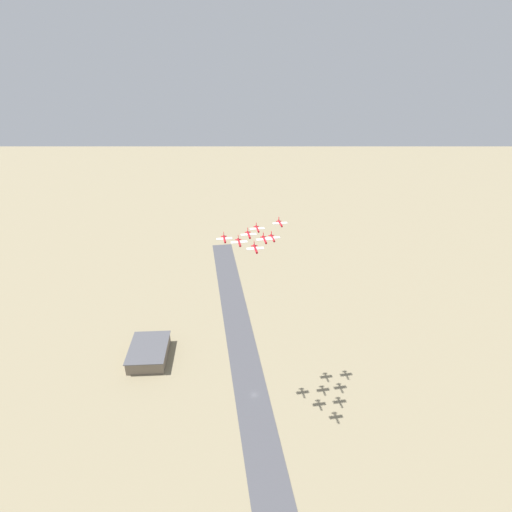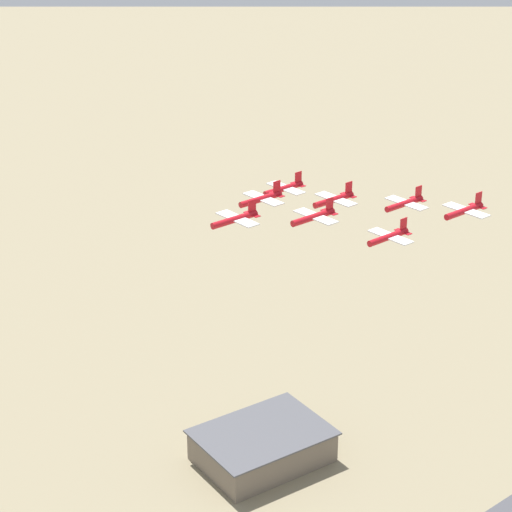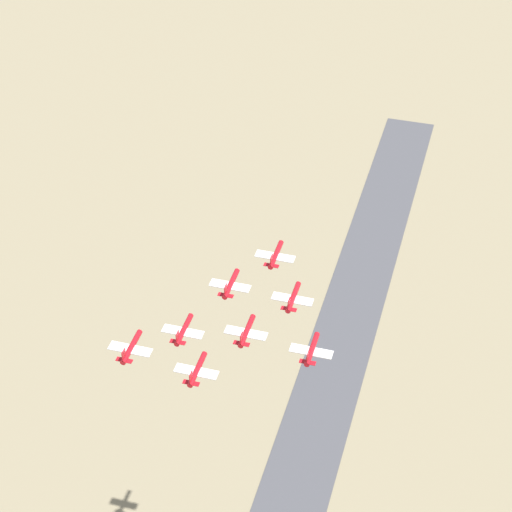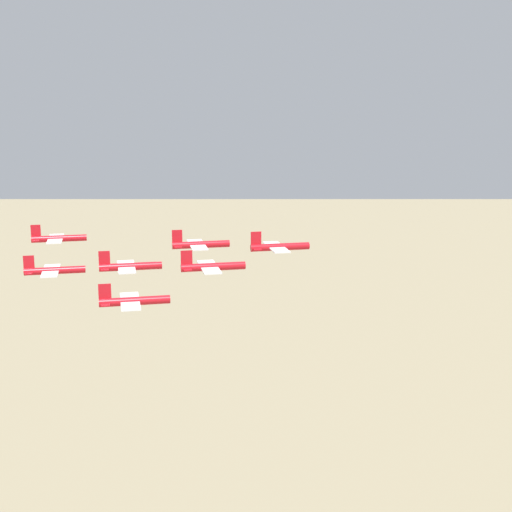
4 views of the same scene
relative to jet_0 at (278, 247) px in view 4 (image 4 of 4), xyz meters
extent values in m
cylinder|color=red|center=(0.36, 0.04, -0.04)|extent=(9.12, 2.06, 1.11)
cube|color=white|center=(-0.24, -0.03, -0.04)|extent=(3.30, 8.66, 0.18)
cube|color=red|center=(-3.34, -0.36, 1.34)|extent=(1.62, 0.31, 2.21)
cube|color=red|center=(-3.34, -0.36, -0.04)|extent=(1.44, 3.32, 0.12)
cylinder|color=red|center=(-11.49, 5.41, -0.52)|extent=(9.12, 2.06, 1.11)
cube|color=white|center=(-12.09, 5.35, -0.52)|extent=(3.30, 8.66, 0.18)
cube|color=red|center=(-15.19, 5.02, 0.86)|extent=(1.62, 0.31, 2.21)
cube|color=red|center=(-15.19, 5.02, -0.52)|extent=(1.44, 3.32, 0.12)
cylinder|color=red|center=(-10.09, -7.71, -1.10)|extent=(9.12, 2.06, 1.11)
cube|color=white|center=(-10.69, -7.77, -1.10)|extent=(3.30, 8.66, 0.18)
cube|color=red|center=(-13.79, -8.10, 0.28)|extent=(1.62, 0.31, 2.21)
cube|color=red|center=(-13.79, -8.10, -1.10)|extent=(1.44, 3.32, 0.12)
cylinder|color=red|center=(-23.34, 10.78, -4.98)|extent=(9.12, 2.06, 1.11)
cube|color=white|center=(-23.94, 10.72, -4.98)|extent=(3.30, 8.66, 0.18)
cube|color=red|center=(-27.04, 10.39, -3.60)|extent=(1.62, 0.31, 2.21)
cube|color=red|center=(-27.04, 10.39, -4.98)|extent=(1.44, 3.32, 0.12)
cylinder|color=red|center=(-21.95, -2.34, -2.05)|extent=(9.12, 2.06, 1.11)
cube|color=white|center=(-22.55, -2.40, -2.05)|extent=(3.30, 8.66, 0.18)
cube|color=red|center=(-25.65, -2.73, -0.67)|extent=(1.62, 0.31, 2.21)
cube|color=red|center=(-25.65, -2.73, -2.05)|extent=(1.44, 3.32, 0.12)
cylinder|color=red|center=(-20.55, -15.46, -3.60)|extent=(9.12, 2.06, 1.11)
cube|color=white|center=(-21.15, -15.52, -3.60)|extent=(3.30, 8.66, 0.18)
cube|color=red|center=(-24.25, -15.85, -2.22)|extent=(1.62, 0.31, 2.21)
cube|color=red|center=(-24.25, -15.85, -3.60)|extent=(1.44, 3.32, 0.12)
cylinder|color=red|center=(-35.20, 16.16, -1.15)|extent=(9.12, 2.06, 1.11)
cube|color=white|center=(-35.80, 16.09, -1.15)|extent=(3.30, 8.66, 0.18)
cube|color=red|center=(-38.90, 15.76, 0.23)|extent=(1.62, 0.31, 2.21)
cube|color=red|center=(-38.90, 15.76, -1.15)|extent=(1.44, 3.32, 0.12)
cylinder|color=red|center=(-33.80, 3.04, -3.63)|extent=(9.12, 2.06, 1.11)
cube|color=white|center=(-34.40, 2.97, -3.63)|extent=(3.30, 8.66, 0.18)
cube|color=red|center=(-37.50, 2.64, -2.25)|extent=(1.62, 0.31, 2.21)
cube|color=red|center=(-37.50, 2.64, -3.63)|extent=(1.44, 3.32, 0.12)
camera|label=1|loc=(175.67, -9.71, 82.68)|focal=28.00mm
camera|label=2|loc=(81.74, 125.87, 59.14)|focal=70.00mm
camera|label=3|loc=(-155.25, -57.20, 131.24)|focal=70.00mm
camera|label=4|loc=(-13.78, -104.88, 21.54)|focal=50.00mm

